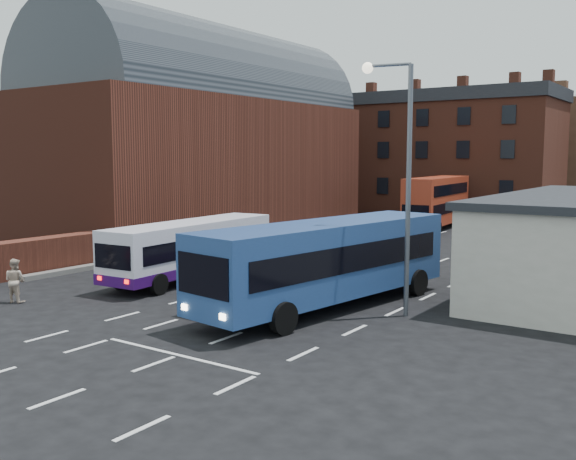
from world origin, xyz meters
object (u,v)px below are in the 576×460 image
Objects in this scene: bus_white_inbound at (293,260)px; bus_blue at (327,258)px; bus_white_outbound at (192,245)px; bus_red_double at (437,201)px; pedestrian_beige at (15,281)px; street_lamp at (400,164)px.

bus_blue reaches higher than bus_white_inbound.
bus_blue is (8.49, -1.47, 0.35)m from bus_white_outbound.
pedestrian_beige is (-3.97, -35.12, -1.34)m from bus_red_double.
street_lamp is (9.69, -28.26, 3.39)m from bus_red_double.
bus_white_outbound is at bearing -121.07° from pedestrian_beige.
bus_red_double is (1.57, 27.30, 0.59)m from bus_white_outbound.
bus_white_inbound is at bearing -8.06° from bus_white_outbound.
street_lamp is at bearing -167.33° from pedestrian_beige.
bus_blue is at bearing -13.31° from bus_white_outbound.
bus_white_outbound is at bearing 82.25° from bus_red_double.
bus_white_inbound is 1.04× the size of street_lamp.
bus_red_double reaches higher than bus_blue.
bus_blue is 7.04× the size of pedestrian_beige.
bus_white_outbound is 1.11× the size of street_lamp.
bus_red_double is 1.14× the size of street_lamp.
bus_blue is 1.35× the size of street_lamp.
bus_blue reaches higher than pedestrian_beige.
street_lamp is (5.04, -0.47, 4.06)m from bus_white_inbound.
pedestrian_beige is at bearing 79.09° from bus_red_double.
bus_white_outbound is 0.97× the size of bus_red_double.
bus_white_outbound is at bearing 175.11° from street_lamp.
bus_white_outbound is at bearing -3.51° from bus_white_inbound.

